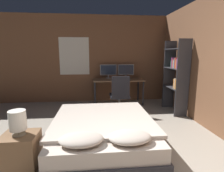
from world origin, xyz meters
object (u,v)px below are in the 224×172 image
object	(u,v)px
desk	(118,82)
monitor_left	(108,70)
monitor_right	(126,70)
bookshelf	(177,72)
bed	(103,132)
nightstand	(21,155)
keyboard	(119,80)
bedside_lamp	(18,121)
computer_mouse	(129,80)
office_chair	(120,97)

from	to	relation	value
desk	monitor_left	bearing A→B (deg)	138.58
monitor_right	bookshelf	world-z (taller)	bookshelf
bed	nightstand	size ratio (longest dim) A/B	3.46
nightstand	keyboard	bearing A→B (deg)	60.15
bedside_lamp	desk	distance (m)	3.52
monitor_left	keyboard	bearing A→B (deg)	-60.29
computer_mouse	bookshelf	bearing A→B (deg)	-34.24
monitor_left	monitor_right	distance (m)	0.56
monitor_right	computer_mouse	bearing A→B (deg)	-87.83
bed	nightstand	xyz separation A→B (m)	(-1.06, -0.61, 0.03)
nightstand	monitor_left	bearing A→B (deg)	67.84
bed	desk	distance (m)	2.61
monitor_left	keyboard	xyz separation A→B (m)	(0.28, -0.49, -0.24)
desk	nightstand	bearing A→B (deg)	-117.89
bed	desk	xyz separation A→B (m)	(0.59, 2.51, 0.43)
bed	bookshelf	distance (m)	2.62
desk	bed	bearing A→B (deg)	-103.17
computer_mouse	keyboard	bearing A→B (deg)	180.00
monitor_right	bookshelf	bearing A→B (deg)	-48.06
bed	office_chair	distance (m)	1.81
bedside_lamp	computer_mouse	distance (m)	3.47
computer_mouse	bookshelf	distance (m)	1.34
nightstand	monitor_right	xyz separation A→B (m)	(1.93, 3.36, 0.73)
desk	office_chair	bearing A→B (deg)	-94.62
keyboard	office_chair	xyz separation A→B (m)	(-0.06, -0.54, -0.38)
bed	monitor_right	distance (m)	2.99
bedside_lamp	desk	size ratio (longest dim) A/B	0.20
bedside_lamp	desk	world-z (taller)	bedside_lamp
bedside_lamp	computer_mouse	size ratio (longest dim) A/B	4.38
desk	computer_mouse	world-z (taller)	computer_mouse
desk	computer_mouse	size ratio (longest dim) A/B	21.69
bedside_lamp	bookshelf	distance (m)	3.72
desk	monitor_right	world-z (taller)	monitor_right
office_chair	bookshelf	xyz separation A→B (m)	(1.44, -0.19, 0.67)
bedside_lamp	monitor_left	bearing A→B (deg)	67.84
desk	computer_mouse	distance (m)	0.40
monitor_left	bookshelf	bearing A→B (deg)	-36.46
monitor_left	office_chair	distance (m)	1.22
monitor_right	office_chair	xyz separation A→B (m)	(-0.34, -1.03, -0.62)
monitor_left	office_chair	size ratio (longest dim) A/B	0.53
bed	keyboard	world-z (taller)	keyboard
nightstand	bedside_lamp	xyz separation A→B (m)	(-0.00, 0.00, 0.45)
bedside_lamp	keyboard	xyz separation A→B (m)	(1.65, 2.87, 0.04)
monitor_left	office_chair	xyz separation A→B (m)	(0.22, -1.03, -0.62)
desk	office_chair	size ratio (longest dim) A/B	1.56
keyboard	bookshelf	world-z (taller)	bookshelf
monitor_left	bookshelf	distance (m)	2.06
monitor_left	monitor_right	bearing A→B (deg)	0.00
keyboard	computer_mouse	bearing A→B (deg)	0.00
bed	bookshelf	world-z (taller)	bookshelf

